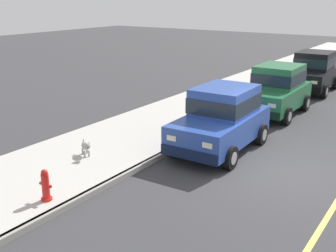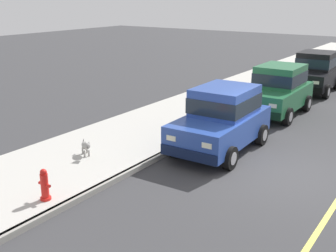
{
  "view_description": "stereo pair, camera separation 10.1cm",
  "coord_description": "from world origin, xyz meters",
  "px_view_note": "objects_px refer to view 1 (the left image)",
  "views": [
    {
      "loc": [
        3.17,
        -10.08,
        4.43
      ],
      "look_at": [
        -3.22,
        -0.62,
        0.85
      ],
      "focal_mm": 44.66,
      "sensor_mm": 36.0,
      "label": 1
    },
    {
      "loc": [
        3.26,
        -10.02,
        4.43
      ],
      "look_at": [
        -3.22,
        -0.62,
        0.85
      ],
      "focal_mm": 44.66,
      "sensor_mm": 36.0,
      "label": 2
    }
  ],
  "objects_px": {
    "car_blue_hatchback": "(222,118)",
    "car_black_hatchback": "(313,71)",
    "car_green_hatchback": "(277,89)",
    "dog_grey": "(86,146)",
    "fire_hydrant": "(46,186)"
  },
  "relations": [
    {
      "from": "car_green_hatchback",
      "to": "car_black_hatchback",
      "type": "height_order",
      "value": "same"
    },
    {
      "from": "car_blue_hatchback",
      "to": "car_black_hatchback",
      "type": "distance_m",
      "value": 9.61
    },
    {
      "from": "car_black_hatchback",
      "to": "dog_grey",
      "type": "relative_size",
      "value": 5.85
    },
    {
      "from": "car_black_hatchback",
      "to": "car_green_hatchback",
      "type": "bearing_deg",
      "value": -90.29
    },
    {
      "from": "car_green_hatchback",
      "to": "car_black_hatchback",
      "type": "bearing_deg",
      "value": 89.71
    },
    {
      "from": "car_blue_hatchback",
      "to": "car_green_hatchback",
      "type": "distance_m",
      "value": 4.75
    },
    {
      "from": "dog_grey",
      "to": "fire_hydrant",
      "type": "bearing_deg",
      "value": -64.14
    },
    {
      "from": "car_blue_hatchback",
      "to": "car_green_hatchback",
      "type": "height_order",
      "value": "same"
    },
    {
      "from": "car_green_hatchback",
      "to": "fire_hydrant",
      "type": "height_order",
      "value": "car_green_hatchback"
    },
    {
      "from": "car_green_hatchback",
      "to": "dog_grey",
      "type": "relative_size",
      "value": 5.8
    },
    {
      "from": "dog_grey",
      "to": "fire_hydrant",
      "type": "distance_m",
      "value": 2.66
    },
    {
      "from": "car_blue_hatchback",
      "to": "fire_hydrant",
      "type": "height_order",
      "value": "car_blue_hatchback"
    },
    {
      "from": "car_blue_hatchback",
      "to": "fire_hydrant",
      "type": "relative_size",
      "value": 5.3
    },
    {
      "from": "car_green_hatchback",
      "to": "dog_grey",
      "type": "distance_m",
      "value": 8.14
    },
    {
      "from": "car_blue_hatchback",
      "to": "car_black_hatchback",
      "type": "relative_size",
      "value": 1.0
    }
  ]
}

